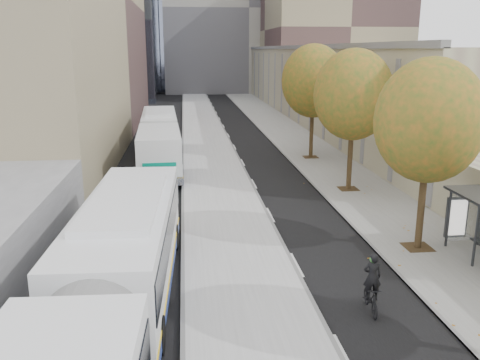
{
  "coord_description": "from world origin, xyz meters",
  "views": [
    {
      "loc": [
        -5.71,
        -5.46,
        7.91
      ],
      "look_at": [
        -3.43,
        15.38,
        2.5
      ],
      "focal_mm": 38.0,
      "sensor_mm": 36.0,
      "label": 1
    }
  ],
  "objects": [
    {
      "name": "building_tan",
      "position": [
        15.5,
        64.0,
        4.0
      ],
      "size": [
        18.0,
        92.0,
        8.0
      ],
      "primitive_type": "cube",
      "color": "gray",
      "rests_on": "ground"
    },
    {
      "name": "bus_near",
      "position": [
        -7.83,
        6.17,
        1.71
      ],
      "size": [
        3.49,
        18.88,
        3.13
      ],
      "rotation": [
        0.0,
        0.0,
        -0.04
      ],
      "color": "silver",
      "rests_on": "ground"
    },
    {
      "name": "cyclist",
      "position": [
        -0.14,
        8.28,
        0.72
      ],
      "size": [
        0.59,
        1.55,
        1.94
      ],
      "rotation": [
        0.0,
        0.0,
        -0.09
      ],
      "color": "black",
      "rests_on": "ground"
    },
    {
      "name": "building_far_block",
      "position": [
        6.0,
        96.0,
        15.0
      ],
      "size": [
        30.0,
        18.0,
        30.0
      ],
      "primitive_type": "cube",
      "color": "gray",
      "rests_on": "ground"
    },
    {
      "name": "distant_car",
      "position": [
        -7.83,
        50.51,
        0.63
      ],
      "size": [
        2.18,
        3.9,
        1.26
      ],
      "primitive_type": "imported",
      "rotation": [
        0.0,
        0.0,
        -0.2
      ],
      "color": "silver",
      "rests_on": "ground"
    },
    {
      "name": "bus_far",
      "position": [
        -7.59,
        31.73,
        1.64
      ],
      "size": [
        3.39,
        18.08,
        3.0
      ],
      "rotation": [
        0.0,
        0.0,
        0.04
      ],
      "color": "silver",
      "rests_on": "ground"
    },
    {
      "name": "bus_platform",
      "position": [
        -3.88,
        35.0,
        0.07
      ],
      "size": [
        4.25,
        150.0,
        0.15
      ],
      "primitive_type": "cube",
      "color": "#A4A4A4",
      "rests_on": "ground"
    },
    {
      "name": "sidewalk",
      "position": [
        4.12,
        35.0,
        0.04
      ],
      "size": [
        4.75,
        150.0,
        0.08
      ],
      "primitive_type": "cube",
      "color": "gray",
      "rests_on": "ground"
    },
    {
      "name": "tree_d",
      "position": [
        3.6,
        22.0,
        5.47
      ],
      "size": [
        4.4,
        4.4,
        7.6
      ],
      "color": "black",
      "rests_on": "sidewalk"
    },
    {
      "name": "tree_c",
      "position": [
        3.6,
        13.0,
        5.25
      ],
      "size": [
        4.2,
        4.2,
        7.28
      ],
      "color": "black",
      "rests_on": "sidewalk"
    },
    {
      "name": "tree_e",
      "position": [
        3.6,
        31.0,
        5.69
      ],
      "size": [
        4.6,
        4.6,
        7.92
      ],
      "color": "black",
      "rests_on": "sidewalk"
    }
  ]
}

